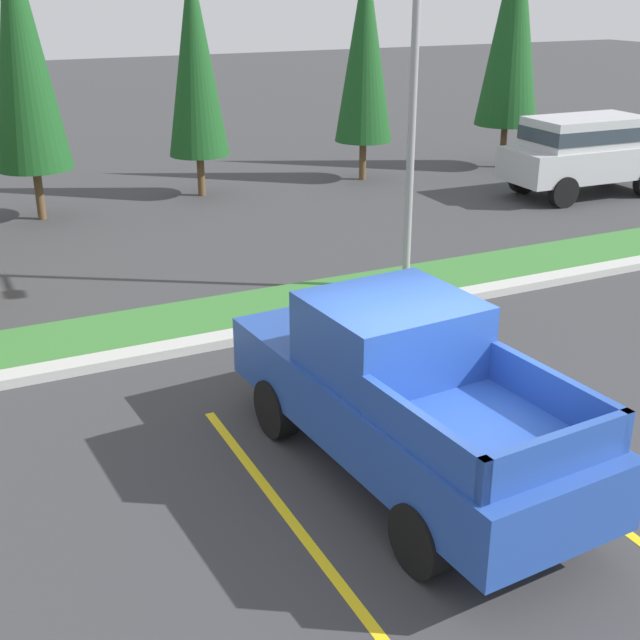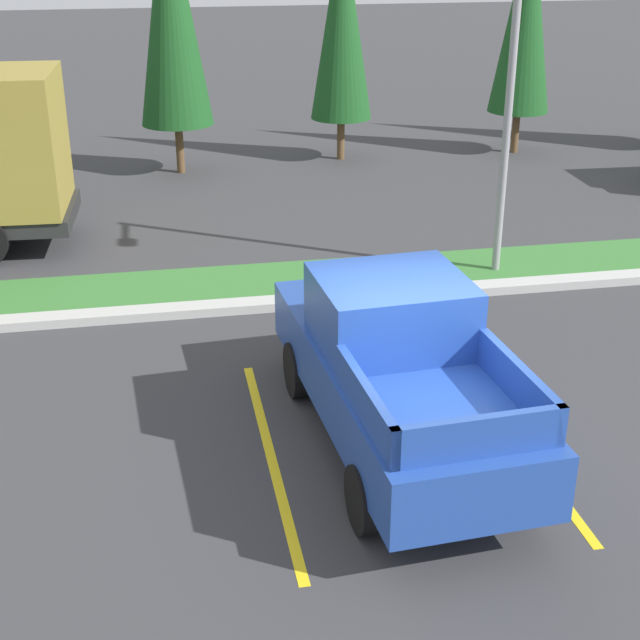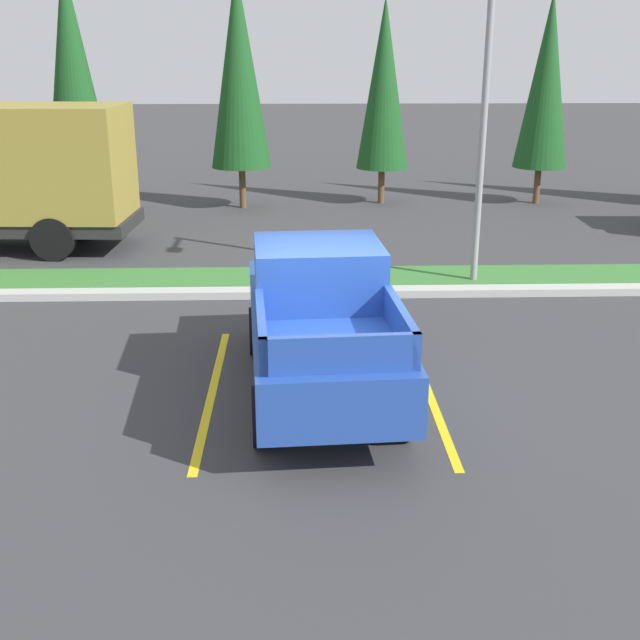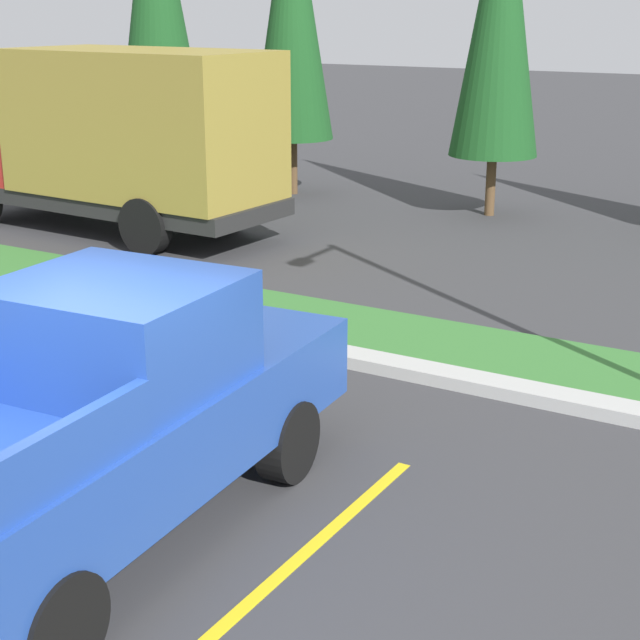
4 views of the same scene
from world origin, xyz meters
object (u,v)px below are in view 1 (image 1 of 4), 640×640
(cypress_tree_right_inner, at_px, (195,57))
(cypress_tree_far_right, at_px, (513,22))
(pickup_truck_main, at_px, (401,393))
(street_light, at_px, (419,88))
(cypress_tree_center, at_px, (20,45))
(cypress_tree_rightmost, at_px, (365,48))
(suv_distant, at_px, (587,150))

(cypress_tree_right_inner, relative_size, cypress_tree_far_right, 0.84)
(pickup_truck_main, height_order, street_light, street_light)
(street_light, distance_m, cypress_tree_center, 9.97)
(cypress_tree_center, bearing_deg, cypress_tree_rightmost, 2.82)
(cypress_tree_center, relative_size, cypress_tree_rightmost, 1.10)
(cypress_tree_rightmost, bearing_deg, pickup_truck_main, -117.15)
(suv_distant, xyz_separation_m, cypress_tree_right_inner, (-9.29, 4.50, 2.36))
(cypress_tree_right_inner, bearing_deg, cypress_tree_rightmost, -1.91)
(street_light, bearing_deg, cypress_tree_far_right, 44.65)
(street_light, xyz_separation_m, cypress_tree_rightmost, (3.84, 8.87, -0.02))
(cypress_tree_rightmost, distance_m, cypress_tree_far_right, 4.82)
(suv_distant, xyz_separation_m, cypress_tree_rightmost, (-4.41, 4.34, 2.45))
(cypress_tree_right_inner, bearing_deg, cypress_tree_center, -171.87)
(pickup_truck_main, relative_size, cypress_tree_far_right, 0.73)
(pickup_truck_main, relative_size, street_light, 0.84)
(street_light, xyz_separation_m, cypress_tree_right_inner, (-1.03, 9.03, -0.12))
(pickup_truck_main, bearing_deg, cypress_tree_center, 98.09)
(pickup_truck_main, relative_size, cypress_tree_center, 0.78)
(pickup_truck_main, bearing_deg, cypress_tree_far_right, 48.86)
(suv_distant, xyz_separation_m, cypress_tree_far_right, (0.35, 3.98, 3.06))
(pickup_truck_main, relative_size, suv_distant, 1.14)
(street_light, bearing_deg, cypress_tree_rightmost, 66.58)
(cypress_tree_right_inner, height_order, cypress_tree_rightmost, cypress_tree_rightmost)
(street_light, distance_m, cypress_tree_rightmost, 9.67)
(cypress_tree_center, bearing_deg, cypress_tree_far_right, 0.35)
(pickup_truck_main, relative_size, cypress_tree_right_inner, 0.87)
(suv_distant, bearing_deg, cypress_tree_center, 164.02)
(suv_distant, bearing_deg, cypress_tree_rightmost, 135.47)
(cypress_tree_center, xyz_separation_m, cypress_tree_far_right, (13.94, 0.09, 0.25))
(street_light, xyz_separation_m, cypress_tree_center, (-5.33, 8.42, 0.33))
(cypress_tree_center, height_order, cypress_tree_far_right, cypress_tree_far_right)
(pickup_truck_main, xyz_separation_m, cypress_tree_center, (-1.94, 13.64, 3.01))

